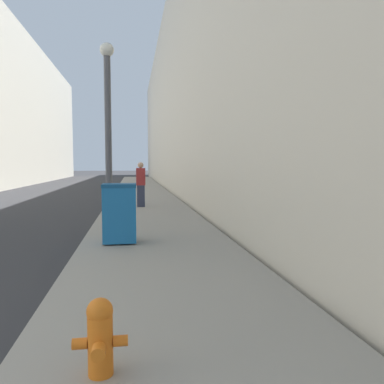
# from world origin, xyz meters

# --- Properties ---
(sidewalk_right) EXTENTS (3.35, 60.00, 0.14)m
(sidewalk_right) POSITION_xyz_m (5.28, 18.00, 0.07)
(sidewalk_right) COLOR gray
(sidewalk_right) RESTS_ON ground
(building_right_stone) EXTENTS (12.00, 60.00, 12.87)m
(building_right_stone) POSITION_xyz_m (13.06, 26.00, 6.44)
(building_right_stone) COLOR beige
(building_right_stone) RESTS_ON ground
(fire_hydrant) EXTENTS (0.44, 0.33, 0.64)m
(fire_hydrant) POSITION_xyz_m (4.47, 0.91, 0.48)
(fire_hydrant) COLOR orange
(fire_hydrant) RESTS_ON sidewalk_right
(trash_bin) EXTENTS (0.73, 0.61, 1.30)m
(trash_bin) POSITION_xyz_m (4.46, 6.09, 0.81)
(trash_bin) COLOR #19609E
(trash_bin) RESTS_ON sidewalk_right
(lamppost) EXTENTS (0.38, 0.38, 4.96)m
(lamppost) POSITION_xyz_m (4.10, 8.38, 2.74)
(lamppost) COLOR #4C4C51
(lamppost) RESTS_ON sidewalk_right
(pedestrian_on_sidewalk) EXTENTS (0.36, 0.23, 1.79)m
(pedestrian_on_sidewalk) POSITION_xyz_m (5.05, 12.96, 1.04)
(pedestrian_on_sidewalk) COLOR #2D3347
(pedestrian_on_sidewalk) RESTS_ON sidewalk_right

